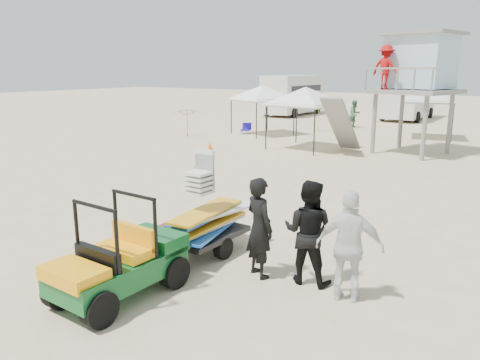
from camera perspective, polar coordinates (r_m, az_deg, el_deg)
The scene contains 18 objects.
ground at distance 9.01m, azimuth -13.55°, elevation -11.38°, with size 140.00×140.00×0.00m, color beige.
utility_cart at distance 8.00m, azimuth -14.93°, elevation -8.64°, with size 1.21×2.24×1.68m.
surf_trailer at distance 9.59m, azimuth -4.49°, elevation -4.54°, with size 1.22×2.17×1.90m.
man_left at distance 8.49m, azimuth 2.37°, elevation -5.81°, with size 0.68×0.44×1.86m, color black.
man_mid at distance 8.32m, azimuth 8.32°, elevation -6.29°, with size 0.91×0.71×1.87m, color black.
man_right at distance 7.81m, azimuth 13.22°, elevation -7.92°, with size 1.09×0.45×1.85m, color silver.
lifeguard_tower at distance 22.44m, azimuth 20.56°, elevation 12.84°, with size 3.92×3.92×5.16m.
canopy_white_a at distance 22.43m, azimuth 8.02°, elevation 10.81°, with size 3.07×3.07×3.33m.
canopy_white_b at distance 27.41m, azimuth 2.75°, elevation 11.18°, with size 3.67×3.67×3.24m.
canopy_white_c at distance 27.72m, azimuth 21.99°, elevation 10.29°, with size 3.24×3.24×3.25m.
umbrella_a at distance 26.68m, azimuth -6.48°, elevation 6.96°, with size 1.74×1.78×1.60m, color #AB1222.
umbrella_b at distance 29.22m, azimuth 9.62°, elevation 7.69°, with size 2.05×2.09×1.88m, color gold.
cone_near at distance 16.81m, azimuth -5.37°, elevation 1.38°, with size 0.34×0.34×0.50m, color #FF3308.
cone_far at distance 21.39m, azimuth -3.66°, elevation 3.98°, with size 0.34×0.34×0.50m, color orange.
beach_chair_a at distance 27.88m, azimuth 0.74°, elevation 6.31°, with size 0.72×0.80×0.64m.
rv_far_left at distance 39.89m, azimuth 6.48°, elevation 10.48°, with size 2.64×6.80×3.25m.
rv_mid_left at distance 38.14m, azimuth 19.84°, elevation 9.67°, with size 2.65×6.50×3.25m.
distant_beachgoers at distance 32.49m, azimuth 20.85°, elevation 7.45°, with size 13.23×7.41×1.78m.
Camera 1 is at (6.10, -5.50, 3.71)m, focal length 35.00 mm.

